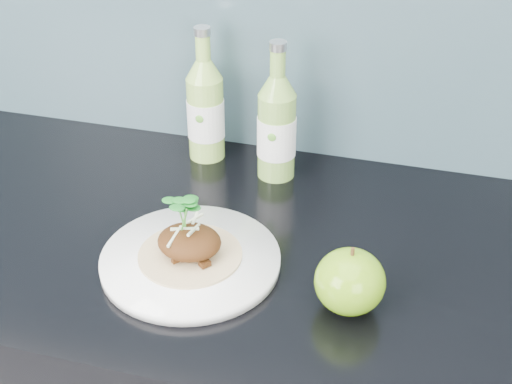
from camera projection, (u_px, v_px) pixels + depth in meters
The scene contains 5 objects.
dinner_plate at pixel (191, 260), 1.01m from camera, with size 0.29×0.29×0.02m.
pork_taco at pixel (189, 240), 0.99m from camera, with size 0.15×0.15×0.10m.
green_apple at pixel (350, 281), 0.92m from camera, with size 0.11×0.11×0.10m.
cider_bottle_left at pixel (206, 110), 1.23m from camera, with size 0.07×0.07×0.24m.
cider_bottle_right at pixel (277, 127), 1.18m from camera, with size 0.08×0.08×0.24m.
Camera 1 is at (0.24, 0.87, 1.54)m, focal length 50.00 mm.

